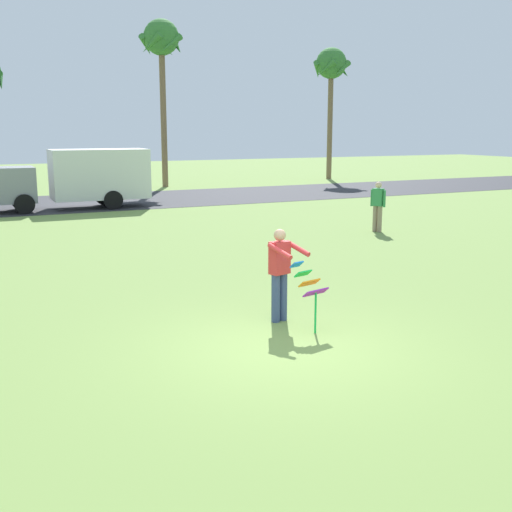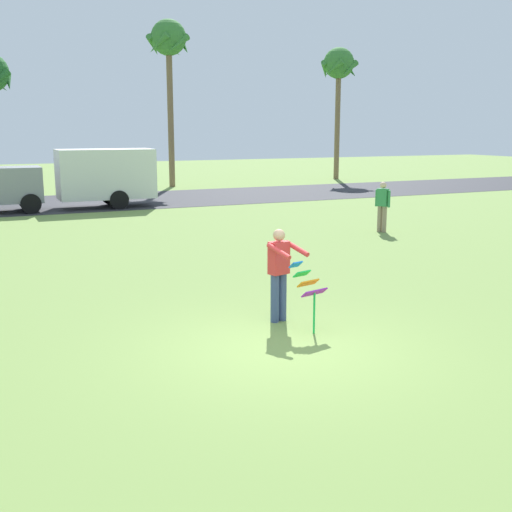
{
  "view_description": "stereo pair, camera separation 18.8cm",
  "coord_description": "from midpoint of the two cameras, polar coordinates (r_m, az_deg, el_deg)",
  "views": [
    {
      "loc": [
        -4.65,
        -8.64,
        3.51
      ],
      "look_at": [
        0.6,
        2.36,
        1.05
      ],
      "focal_mm": 44.36,
      "sensor_mm": 36.0,
      "label": 1
    },
    {
      "loc": [
        -4.48,
        -8.72,
        3.51
      ],
      "look_at": [
        0.6,
        2.36,
        1.05
      ],
      "focal_mm": 44.36,
      "sensor_mm": 36.0,
      "label": 2
    }
  ],
  "objects": [
    {
      "name": "person_walker_near",
      "position": [
        22.23,
        11.58,
        4.52
      ],
      "size": [
        0.35,
        0.52,
        1.73
      ],
      "color": "gray",
      "rests_on": "ground"
    },
    {
      "name": "parked_truck_grey_van",
      "position": [
        29.35,
        -14.8,
        6.92
      ],
      "size": [
        6.72,
        2.16,
        2.62
      ],
      "color": "gray",
      "rests_on": "ground"
    },
    {
      "name": "ground_plane",
      "position": [
        10.41,
        2.95,
        -8.3
      ],
      "size": [
        120.0,
        120.0,
        0.0
      ],
      "primitive_type": "plane",
      "color": "olive"
    },
    {
      "name": "kite_held",
      "position": [
        11.05,
        5.2,
        -2.7
      ],
      "size": [
        0.53,
        0.7,
        1.21
      ],
      "color": "blue",
      "rests_on": "ground"
    },
    {
      "name": "palm_tree_centre_far",
      "position": [
        39.78,
        -7.73,
        18.26
      ],
      "size": [
        2.58,
        2.71,
        9.86
      ],
      "color": "brown",
      "rests_on": "ground"
    },
    {
      "name": "road_strip",
      "position": [
        31.76,
        -16.28,
        4.61
      ],
      "size": [
        120.0,
        8.0,
        0.01
      ],
      "primitive_type": "cube",
      "color": "#2D2D33",
      "rests_on": "ground"
    },
    {
      "name": "palm_tree_far_left",
      "position": [
        45.71,
        7.59,
        16.36
      ],
      "size": [
        2.58,
        2.71,
        8.99
      ],
      "color": "brown",
      "rests_on": "ground"
    },
    {
      "name": "person_kite_flyer",
      "position": [
        11.56,
        2.6,
        -1.39
      ],
      "size": [
        0.66,
        0.74,
        1.73
      ],
      "color": "#384772",
      "rests_on": "ground"
    }
  ]
}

